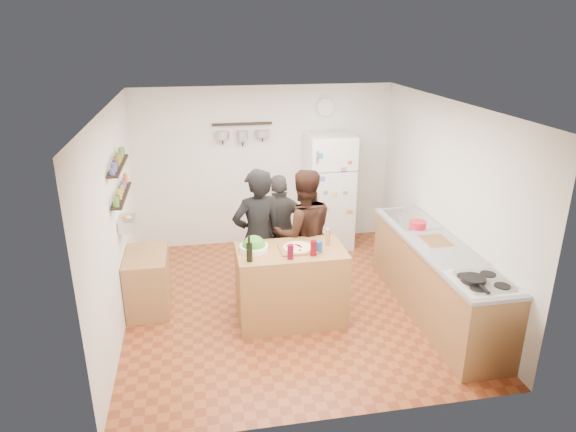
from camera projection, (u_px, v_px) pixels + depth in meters
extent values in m
plane|color=brown|center=(289.00, 303.00, 6.56)|extent=(4.20, 4.20, 0.00)
plane|color=white|center=(290.00, 105.00, 5.69)|extent=(4.20, 4.20, 0.00)
plane|color=silver|center=(265.00, 167.00, 8.06)|extent=(4.00, 0.00, 4.00)
plane|color=silver|center=(116.00, 222.00, 5.79)|extent=(0.00, 4.20, 4.20)
plane|color=silver|center=(445.00, 201.00, 6.46)|extent=(0.00, 4.20, 4.20)
cube|color=#986237|center=(291.00, 285.00, 6.06)|extent=(1.25, 0.72, 0.91)
cube|color=brown|center=(298.00, 249.00, 5.89)|extent=(0.42, 0.34, 0.02)
cylinder|color=beige|center=(298.00, 247.00, 5.89)|extent=(0.34, 0.34, 0.02)
cylinder|color=white|center=(254.00, 248.00, 5.86)|extent=(0.33, 0.33, 0.07)
cylinder|color=black|center=(249.00, 252.00, 5.58)|extent=(0.07, 0.07, 0.21)
cylinder|color=#500619|center=(290.00, 252.00, 5.64)|extent=(0.07, 0.07, 0.16)
cylinder|color=#600812|center=(313.00, 248.00, 5.72)|extent=(0.07, 0.07, 0.18)
cylinder|color=olive|center=(328.00, 238.00, 5.99)|extent=(0.05, 0.05, 0.17)
cylinder|color=navy|center=(319.00, 247.00, 5.82)|extent=(0.08, 0.08, 0.13)
imported|color=black|center=(258.00, 238.00, 6.31)|extent=(0.73, 0.57, 1.76)
imported|color=black|center=(303.00, 234.00, 6.49)|extent=(0.84, 0.67, 1.70)
imported|color=#2F2B29|center=(280.00, 230.00, 6.86)|extent=(0.90, 0.39, 1.53)
cube|color=#9E7042|center=(436.00, 280.00, 6.19)|extent=(0.63, 2.63, 0.90)
cube|color=white|center=(483.00, 282.00, 5.15)|extent=(0.60, 0.62, 0.02)
cylinder|color=black|center=(473.00, 279.00, 5.14)|extent=(0.25, 0.25, 0.05)
cube|color=silver|center=(411.00, 219.00, 6.81)|extent=(0.50, 0.80, 0.03)
cube|color=olive|center=(436.00, 241.00, 6.12)|extent=(0.30, 0.40, 0.02)
cylinder|color=red|center=(418.00, 225.00, 6.49)|extent=(0.22, 0.22, 0.09)
cube|color=white|center=(329.00, 191.00, 8.02)|extent=(0.70, 0.68, 1.80)
cylinder|color=silver|center=(325.00, 107.00, 7.89)|extent=(0.30, 0.03, 0.30)
cube|color=black|center=(122.00, 195.00, 5.90)|extent=(0.12, 1.00, 0.02)
cube|color=black|center=(118.00, 166.00, 5.78)|extent=(0.12, 1.00, 0.02)
cube|color=silver|center=(128.00, 223.00, 6.02)|extent=(0.18, 0.35, 0.14)
cube|color=#9C7141|center=(148.00, 282.00, 6.33)|extent=(0.50, 0.80, 0.73)
cube|color=black|center=(242.00, 124.00, 7.67)|extent=(0.90, 0.04, 0.04)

